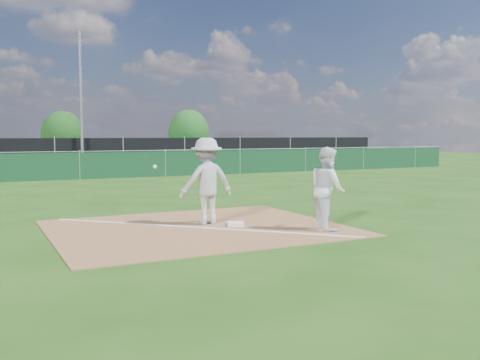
{
  "coord_description": "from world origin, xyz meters",
  "views": [
    {
      "loc": [
        -4.22,
        -9.47,
        1.99
      ],
      "look_at": [
        1.01,
        1.0,
        1.0
      ],
      "focal_mm": 40.0,
      "sensor_mm": 36.0,
      "label": 1
    }
  ],
  "objects_px": {
    "runner": "(327,188)",
    "first_base": "(236,224)",
    "tree_right": "(189,133)",
    "light_pole": "(81,100)",
    "car_mid": "(47,153)",
    "car_right": "(125,154)",
    "play_at_first": "(207,181)",
    "tree_mid": "(63,135)"
  },
  "relations": [
    {
      "from": "runner",
      "to": "first_base",
      "type": "bearing_deg",
      "value": 64.62
    },
    {
      "from": "tree_right",
      "to": "first_base",
      "type": "bearing_deg",
      "value": -109.45
    },
    {
      "from": "light_pole",
      "to": "car_mid",
      "type": "xyz_separation_m",
      "value": [
        -1.51,
        3.82,
        -3.17
      ]
    },
    {
      "from": "car_right",
      "to": "runner",
      "type": "bearing_deg",
      "value": 165.66
    },
    {
      "from": "car_mid",
      "to": "runner",
      "type": "bearing_deg",
      "value": 166.51
    },
    {
      "from": "runner",
      "to": "car_mid",
      "type": "xyz_separation_m",
      "value": [
        -2.4,
        26.87,
        -0.04
      ]
    },
    {
      "from": "light_pole",
      "to": "car_right",
      "type": "bearing_deg",
      "value": 50.1
    },
    {
      "from": "light_pole",
      "to": "tree_right",
      "type": "xyz_separation_m",
      "value": [
        10.85,
        10.75,
        -1.87
      ]
    },
    {
      "from": "car_mid",
      "to": "tree_right",
      "type": "distance_m",
      "value": 14.23
    },
    {
      "from": "play_at_first",
      "to": "car_right",
      "type": "xyz_separation_m",
      "value": [
        4.83,
        25.77,
        -0.28
      ]
    },
    {
      "from": "tree_right",
      "to": "tree_mid",
      "type": "bearing_deg",
      "value": 175.5
    },
    {
      "from": "play_at_first",
      "to": "car_right",
      "type": "height_order",
      "value": "play_at_first"
    },
    {
      "from": "car_right",
      "to": "tree_right",
      "type": "bearing_deg",
      "value": -56.98
    },
    {
      "from": "light_pole",
      "to": "tree_right",
      "type": "relative_size",
      "value": 1.93
    },
    {
      "from": "first_base",
      "to": "tree_right",
      "type": "xyz_separation_m",
      "value": [
        11.51,
        32.6,
        2.07
      ]
    },
    {
      "from": "light_pole",
      "to": "first_base",
      "type": "height_order",
      "value": "light_pole"
    },
    {
      "from": "runner",
      "to": "tree_right",
      "type": "distance_m",
      "value": 35.26
    },
    {
      "from": "first_base",
      "to": "car_right",
      "type": "relative_size",
      "value": 0.07
    },
    {
      "from": "play_at_first",
      "to": "tree_mid",
      "type": "bearing_deg",
      "value": 87.0
    },
    {
      "from": "runner",
      "to": "tree_mid",
      "type": "xyz_separation_m",
      "value": [
        -0.3,
        34.61,
        1.12
      ]
    },
    {
      "from": "play_at_first",
      "to": "car_mid",
      "type": "xyz_separation_m",
      "value": [
        -0.37,
        25.17,
        -0.14
      ]
    },
    {
      "from": "light_pole",
      "to": "runner",
      "type": "distance_m",
      "value": 23.28
    },
    {
      "from": "play_at_first",
      "to": "tree_mid",
      "type": "distance_m",
      "value": 32.97
    },
    {
      "from": "runner",
      "to": "light_pole",
      "type": "bearing_deg",
      "value": 14.69
    },
    {
      "from": "tree_mid",
      "to": "tree_right",
      "type": "distance_m",
      "value": 10.29
    },
    {
      "from": "runner",
      "to": "car_mid",
      "type": "height_order",
      "value": "runner"
    },
    {
      "from": "car_mid",
      "to": "tree_right",
      "type": "bearing_deg",
      "value": -79.28
    },
    {
      "from": "first_base",
      "to": "light_pole",
      "type": "bearing_deg",
      "value": 88.26
    },
    {
      "from": "tree_mid",
      "to": "first_base",
      "type": "bearing_deg",
      "value": -92.14
    },
    {
      "from": "tree_mid",
      "to": "light_pole",
      "type": "bearing_deg",
      "value": -92.9
    },
    {
      "from": "car_mid",
      "to": "car_right",
      "type": "relative_size",
      "value": 1.06
    },
    {
      "from": "car_mid",
      "to": "tree_right",
      "type": "xyz_separation_m",
      "value": [
        12.36,
        6.94,
        1.3
      ]
    },
    {
      "from": "runner",
      "to": "car_right",
      "type": "height_order",
      "value": "runner"
    },
    {
      "from": "light_pole",
      "to": "tree_mid",
      "type": "height_order",
      "value": "light_pole"
    },
    {
      "from": "runner",
      "to": "tree_right",
      "type": "height_order",
      "value": "tree_right"
    },
    {
      "from": "play_at_first",
      "to": "runner",
      "type": "height_order",
      "value": "play_at_first"
    },
    {
      "from": "light_pole",
      "to": "tree_right",
      "type": "height_order",
      "value": "light_pole"
    },
    {
      "from": "play_at_first",
      "to": "car_right",
      "type": "distance_m",
      "value": 26.22
    },
    {
      "from": "first_base",
      "to": "runner",
      "type": "height_order",
      "value": "runner"
    },
    {
      "from": "light_pole",
      "to": "car_mid",
      "type": "relative_size",
      "value": 1.61
    },
    {
      "from": "play_at_first",
      "to": "light_pole",
      "type": "bearing_deg",
      "value": 86.95
    },
    {
      "from": "runner",
      "to": "car_right",
      "type": "bearing_deg",
      "value": 6.65
    }
  ]
}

